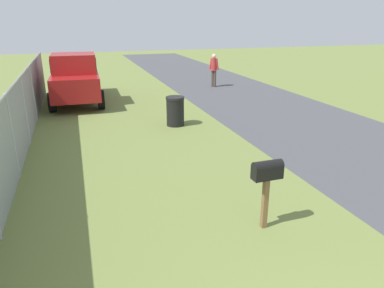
{
  "coord_description": "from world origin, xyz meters",
  "views": [
    {
      "loc": [
        -0.92,
        2.01,
        3.46
      ],
      "look_at": [
        5.95,
        -0.21,
        0.93
      ],
      "focal_mm": 33.82,
      "sensor_mm": 36.0,
      "label": 1
    }
  ],
  "objects_px": {
    "mailbox": "(267,175)",
    "trash_bin": "(175,111)",
    "pedestrian": "(214,68)",
    "pickup_truck": "(75,77)"
  },
  "relations": [
    {
      "from": "pickup_truck",
      "to": "trash_bin",
      "type": "relative_size",
      "value": 5.23
    },
    {
      "from": "mailbox",
      "to": "trash_bin",
      "type": "relative_size",
      "value": 1.27
    },
    {
      "from": "mailbox",
      "to": "pedestrian",
      "type": "xyz_separation_m",
      "value": [
        12.98,
        -4.08,
        -0.01
      ]
    },
    {
      "from": "mailbox",
      "to": "trash_bin",
      "type": "bearing_deg",
      "value": -3.69
    },
    {
      "from": "trash_bin",
      "to": "mailbox",
      "type": "bearing_deg",
      "value": 178.06
    },
    {
      "from": "trash_bin",
      "to": "pedestrian",
      "type": "height_order",
      "value": "pedestrian"
    },
    {
      "from": "mailbox",
      "to": "trash_bin",
      "type": "xyz_separation_m",
      "value": [
        6.59,
        -0.22,
        -0.5
      ]
    },
    {
      "from": "trash_bin",
      "to": "pickup_truck",
      "type": "bearing_deg",
      "value": 33.2
    },
    {
      "from": "pedestrian",
      "to": "pickup_truck",
      "type": "bearing_deg",
      "value": 156.49
    },
    {
      "from": "pickup_truck",
      "to": "trash_bin",
      "type": "xyz_separation_m",
      "value": [
        -4.7,
        -3.07,
        -0.61
      ]
    }
  ]
}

